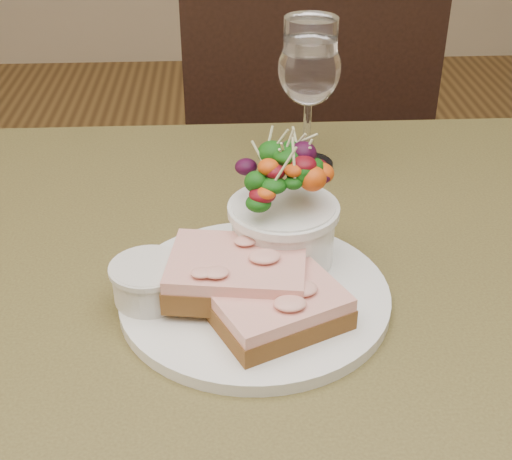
{
  "coord_description": "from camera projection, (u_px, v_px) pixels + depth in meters",
  "views": [
    {
      "loc": [
        -0.03,
        -0.56,
        1.16
      ],
      "look_at": [
        -0.0,
        0.01,
        0.81
      ],
      "focal_mm": 50.0,
      "sensor_mm": 36.0,
      "label": 1
    }
  ],
  "objects": [
    {
      "name": "salad_bowl",
      "position": [
        284.0,
        207.0,
        0.68
      ],
      "size": [
        0.1,
        0.1,
        0.13
      ],
      "color": "white",
      "rests_on": "dinner_plate"
    },
    {
      "name": "chair_far",
      "position": [
        291.0,
        258.0,
        1.55
      ],
      "size": [
        0.44,
        0.44,
        0.9
      ],
      "rotation": [
        0.0,
        0.0,
        3.18
      ],
      "color": "black",
      "rests_on": "ground"
    },
    {
      "name": "sandwich_front",
      "position": [
        279.0,
        308.0,
        0.62
      ],
      "size": [
        0.13,
        0.12,
        0.03
      ],
      "rotation": [
        0.0,
        0.0,
        0.44
      ],
      "color": "#4E2A14",
      "rests_on": "dinner_plate"
    },
    {
      "name": "cafe_table",
      "position": [
        257.0,
        364.0,
        0.74
      ],
      "size": [
        0.8,
        0.8,
        0.75
      ],
      "color": "#463B1E",
      "rests_on": "ground"
    },
    {
      "name": "ramekin",
      "position": [
        149.0,
        280.0,
        0.64
      ],
      "size": [
        0.07,
        0.07,
        0.04
      ],
      "color": "silver",
      "rests_on": "dinner_plate"
    },
    {
      "name": "dinner_plate",
      "position": [
        255.0,
        296.0,
        0.67
      ],
      "size": [
        0.25,
        0.25,
        0.01
      ],
      "primitive_type": "cylinder",
      "color": "white",
      "rests_on": "cafe_table"
    },
    {
      "name": "garnish",
      "position": [
        200.0,
        245.0,
        0.72
      ],
      "size": [
        0.05,
        0.04,
        0.02
      ],
      "color": "black",
      "rests_on": "dinner_plate"
    },
    {
      "name": "sandwich_back",
      "position": [
        237.0,
        273.0,
        0.64
      ],
      "size": [
        0.14,
        0.11,
        0.03
      ],
      "rotation": [
        0.0,
        0.0,
        -0.14
      ],
      "color": "#4E2A14",
      "rests_on": "dinner_plate"
    },
    {
      "name": "wine_glass",
      "position": [
        309.0,
        73.0,
        0.85
      ],
      "size": [
        0.08,
        0.08,
        0.18
      ],
      "color": "white",
      "rests_on": "cafe_table"
    }
  ]
}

